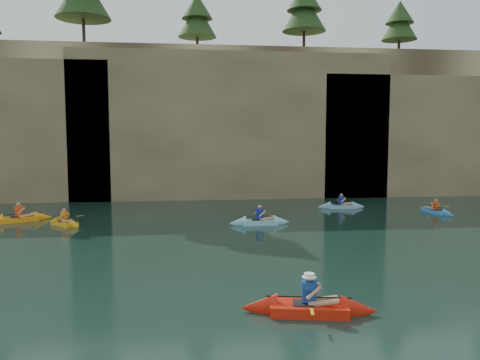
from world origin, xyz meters
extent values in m
plane|color=black|center=(0.00, 0.00, 0.00)|extent=(160.00, 160.00, 0.00)
cube|color=tan|center=(0.00, 30.00, 6.00)|extent=(70.00, 16.00, 12.00)
cube|color=#957A5A|center=(2.00, 22.60, 5.70)|extent=(24.00, 2.40, 11.40)
cube|color=#957A5A|center=(22.00, 22.60, 4.92)|extent=(26.00, 2.40, 9.84)
cube|color=black|center=(-4.00, 21.95, 1.60)|extent=(3.50, 1.00, 3.20)
cube|color=black|center=(10.00, 21.95, 2.25)|extent=(5.00, 1.00, 4.50)
cube|color=red|center=(1.71, -1.25, 0.16)|extent=(2.99, 1.41, 0.33)
cone|color=red|center=(3.04, -1.50, 0.16)|extent=(1.15, 1.03, 0.86)
cone|color=red|center=(0.38, -1.00, 0.16)|extent=(1.15, 1.03, 0.86)
cube|color=black|center=(1.56, -1.22, 0.30)|extent=(0.64, 0.63, 0.04)
cube|color=navy|center=(1.71, -1.25, 0.61)|extent=(0.41, 0.30, 0.54)
sphere|color=tan|center=(1.71, -1.25, 1.01)|extent=(0.23, 0.23, 0.23)
cylinder|color=black|center=(1.71, -1.25, 0.47)|extent=(2.25, 0.46, 0.04)
cube|color=gold|center=(1.90, -0.23, 0.47)|extent=(0.16, 0.43, 0.02)
cube|color=gold|center=(1.52, -2.28, 0.47)|extent=(0.16, 0.43, 0.02)
cylinder|color=white|center=(1.71, -1.25, 1.05)|extent=(0.39, 0.39, 0.11)
cube|color=orange|center=(-10.89, 13.90, 0.15)|extent=(2.83, 1.91, 0.30)
cone|color=orange|center=(-9.72, 14.44, 0.15)|extent=(1.21, 1.14, 0.81)
cube|color=black|center=(-11.02, 13.84, 0.27)|extent=(0.71, 0.69, 0.04)
cube|color=#FF4815|center=(-10.89, 13.90, 0.58)|extent=(0.44, 0.37, 0.54)
sphere|color=tan|center=(-10.89, 13.90, 0.98)|extent=(0.23, 0.23, 0.23)
cylinder|color=black|center=(-10.89, 13.90, 0.44)|extent=(2.20, 1.04, 0.04)
cube|color=gold|center=(-11.35, 14.91, 0.44)|extent=(0.25, 0.42, 0.02)
cube|color=gold|center=(-10.43, 12.90, 0.44)|extent=(0.25, 0.42, 0.02)
cube|color=#8BD2E9|center=(2.38, 11.51, 0.15)|extent=(2.61, 0.94, 0.29)
cone|color=#8BD2E9|center=(3.59, 11.56, 0.15)|extent=(0.94, 0.84, 0.80)
cone|color=#8BD2E9|center=(1.16, 11.45, 0.15)|extent=(0.94, 0.84, 0.80)
cube|color=black|center=(2.23, 11.50, 0.26)|extent=(0.57, 0.52, 0.04)
cube|color=navy|center=(2.38, 11.51, 0.57)|extent=(0.37, 0.25, 0.53)
sphere|color=tan|center=(2.38, 11.51, 0.96)|extent=(0.22, 0.22, 0.22)
cylinder|color=black|center=(2.38, 11.51, 0.43)|extent=(2.36, 0.14, 0.04)
cube|color=gold|center=(2.33, 12.59, 0.43)|extent=(0.10, 0.42, 0.02)
cube|color=gold|center=(2.42, 10.43, 0.43)|extent=(0.10, 0.42, 0.02)
cube|color=orange|center=(-8.06, 12.43, 0.13)|extent=(2.05, 2.05, 0.26)
cone|color=orange|center=(-7.34, 11.71, 0.13)|extent=(1.04, 1.04, 0.70)
cone|color=orange|center=(-8.78, 13.16, 0.13)|extent=(1.04, 1.04, 0.70)
cube|color=black|center=(-8.17, 12.54, 0.23)|extent=(0.70, 0.70, 0.04)
cube|color=orange|center=(-8.06, 12.43, 0.50)|extent=(0.37, 0.37, 0.47)
sphere|color=tan|center=(-8.06, 12.43, 0.83)|extent=(0.20, 0.20, 0.20)
cylinder|color=black|center=(-8.06, 12.43, 0.40)|extent=(1.48, 1.49, 0.04)
cube|color=gold|center=(-7.40, 13.09, 0.40)|extent=(0.35, 0.35, 0.02)
cube|color=gold|center=(-8.73, 11.78, 0.40)|extent=(0.35, 0.35, 0.02)
cube|color=#7BA6CE|center=(8.66, 16.56, 0.13)|extent=(2.50, 0.97, 0.27)
cone|color=#7BA6CE|center=(9.81, 16.46, 0.13)|extent=(0.92, 0.80, 0.73)
cone|color=#7BA6CE|center=(7.52, 16.66, 0.13)|extent=(0.92, 0.80, 0.73)
cube|color=black|center=(8.51, 16.57, 0.24)|extent=(0.59, 0.50, 0.04)
cube|color=navy|center=(8.66, 16.56, 0.52)|extent=(0.35, 0.24, 0.49)
sphere|color=tan|center=(8.66, 16.56, 0.87)|extent=(0.20, 0.20, 0.20)
cylinder|color=black|center=(8.66, 16.56, 0.41)|extent=(2.15, 0.22, 0.04)
cube|color=gold|center=(8.75, 17.53, 0.41)|extent=(0.12, 0.43, 0.02)
cube|color=gold|center=(8.58, 15.58, 0.41)|extent=(0.12, 0.43, 0.02)
cube|color=#3F87D9|center=(13.87, 13.99, 0.12)|extent=(1.14, 2.46, 0.24)
cone|color=#3F87D9|center=(13.65, 15.08, 0.12)|extent=(0.81, 0.95, 0.66)
cone|color=#3F87D9|center=(14.09, 12.90, 0.12)|extent=(0.81, 0.95, 0.66)
cube|color=black|center=(13.90, 13.84, 0.21)|extent=(0.51, 0.62, 0.04)
cube|color=red|center=(13.87, 13.99, 0.47)|extent=(0.25, 0.33, 0.44)
sphere|color=tan|center=(13.87, 13.99, 0.78)|extent=(0.19, 0.19, 0.19)
cylinder|color=black|center=(13.87, 13.99, 0.38)|extent=(0.42, 1.92, 0.04)
cube|color=gold|center=(13.01, 13.81, 0.38)|extent=(0.43, 0.16, 0.02)
cube|color=gold|center=(14.72, 14.16, 0.38)|extent=(0.43, 0.16, 0.02)
camera|label=1|loc=(-1.54, -13.20, 4.81)|focal=35.00mm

